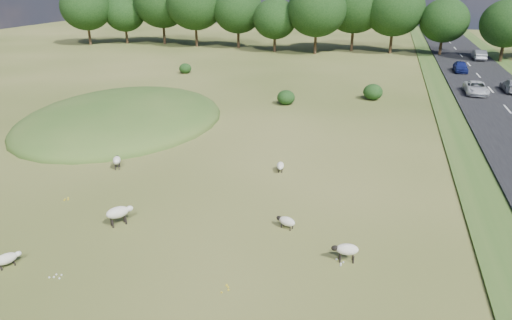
{
  "coord_description": "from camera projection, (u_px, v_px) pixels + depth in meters",
  "views": [
    {
      "loc": [
        8.98,
        -20.67,
        11.24
      ],
      "look_at": [
        2.0,
        4.0,
        1.0
      ],
      "focal_mm": 32.0,
      "sensor_mm": 36.0,
      "label": 1
    }
  ],
  "objects": [
    {
      "name": "car_4",
      "position": [
        512.0,
        86.0,
        47.36
      ],
      "size": [
        1.74,
        4.28,
        1.24
      ],
      "primitive_type": "imported",
      "rotation": [
        0.0,
        0.0,
        3.14
      ],
      "color": "#A6A9AD",
      "rests_on": "road"
    },
    {
      "name": "car_6",
      "position": [
        476.0,
        88.0,
        46.4
      ],
      "size": [
        2.05,
        4.45,
        1.24
      ],
      "primitive_type": "imported",
      "color": "white",
      "rests_on": "road"
    },
    {
      "name": "car_3",
      "position": [
        454.0,
        32.0,
        94.09
      ],
      "size": [
        1.76,
        4.34,
        1.26
      ],
      "primitive_type": "imported",
      "rotation": [
        0.0,
        0.0,
        3.14
      ],
      "color": "white",
      "rests_on": "road"
    },
    {
      "name": "ground",
      "position": [
        282.0,
        107.0,
        42.78
      ],
      "size": [
        160.0,
        160.0,
        0.0
      ],
      "primitive_type": "plane",
      "color": "#384B17",
      "rests_on": "ground"
    },
    {
      "name": "sheep_1",
      "position": [
        280.0,
        166.0,
        28.37
      ],
      "size": [
        0.61,
        1.06,
        0.59
      ],
      "rotation": [
        0.0,
        0.0,
        4.91
      ],
      "color": "beige",
      "rests_on": "ground"
    },
    {
      "name": "sheep_3",
      "position": [
        7.0,
        259.0,
        18.97
      ],
      "size": [
        0.86,
        1.08,
        0.62
      ],
      "rotation": [
        0.0,
        0.0,
        1.02
      ],
      "color": "beige",
      "rests_on": "ground"
    },
    {
      "name": "mound",
      "position": [
        123.0,
        121.0,
        38.67
      ],
      "size": [
        16.0,
        20.0,
        4.0
      ],
      "primitive_type": "ellipsoid",
      "color": "#33561E",
      "rests_on": "ground"
    },
    {
      "name": "shrubs",
      "position": [
        294.0,
        87.0,
        47.55
      ],
      "size": [
        25.17,
        13.2,
        1.56
      ],
      "color": "black",
      "rests_on": "ground"
    },
    {
      "name": "car_0",
      "position": [
        479.0,
        55.0,
        65.95
      ],
      "size": [
        1.51,
        4.33,
        1.43
      ],
      "primitive_type": "imported",
      "rotation": [
        0.0,
        0.0,
        3.14
      ],
      "color": "#B8BBC1",
      "rests_on": "road"
    },
    {
      "name": "treeline",
      "position": [
        326.0,
        10.0,
        72.28
      ],
      "size": [
        96.28,
        14.66,
        11.7
      ],
      "color": "black",
      "rests_on": "ground"
    },
    {
      "name": "road",
      "position": [
        494.0,
        95.0,
        46.62
      ],
      "size": [
        8.0,
        150.0,
        0.25
      ],
      "primitive_type": "cube",
      "color": "black",
      "rests_on": "ground"
    },
    {
      "name": "sheep_5",
      "position": [
        346.0,
        249.0,
        19.25
      ],
      "size": [
        1.2,
        0.68,
        0.84
      ],
      "rotation": [
        0.0,
        0.0,
        3.33
      ],
      "color": "beige",
      "rests_on": "ground"
    },
    {
      "name": "sheep_4",
      "position": [
        117.0,
        160.0,
        28.79
      ],
      "size": [
        0.83,
        1.12,
        0.79
      ],
      "rotation": [
        0.0,
        0.0,
        2.04
      ],
      "color": "beige",
      "rests_on": "ground"
    },
    {
      "name": "sheep_0",
      "position": [
        287.0,
        221.0,
        21.91
      ],
      "size": [
        1.08,
        0.71,
        0.6
      ],
      "rotation": [
        0.0,
        0.0,
        2.8
      ],
      "color": "beige",
      "rests_on": "ground"
    },
    {
      "name": "car_7",
      "position": [
        438.0,
        36.0,
        87.91
      ],
      "size": [
        2.05,
        4.44,
        1.23
      ],
      "primitive_type": "imported",
      "color": "#ABAFB3",
      "rests_on": "road"
    },
    {
      "name": "sheep_2",
      "position": [
        118.0,
        212.0,
        22.11
      ],
      "size": [
        1.19,
        1.28,
        0.97
      ],
      "rotation": [
        0.0,
        0.0,
        0.86
      ],
      "color": "beige",
      "rests_on": "ground"
    },
    {
      "name": "car_5",
      "position": [
        461.0,
        67.0,
        57.29
      ],
      "size": [
        1.56,
        3.88,
        1.32
      ],
      "primitive_type": "imported",
      "color": "navy",
      "rests_on": "road"
    }
  ]
}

